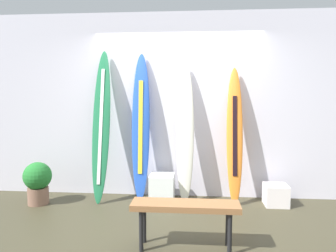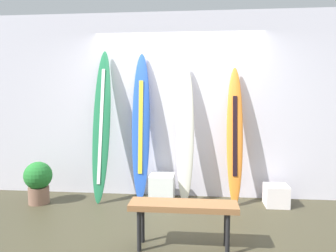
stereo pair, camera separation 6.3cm
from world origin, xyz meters
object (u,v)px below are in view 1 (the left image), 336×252
(display_block_center, at_px, (276,195))
(potted_plant, at_px, (38,181))
(surfboard_cobalt, at_px, (141,128))
(display_block_left, at_px, (162,189))
(bench, at_px, (185,209))
(surfboard_sunset, at_px, (235,136))
(surfboard_ivory, at_px, (185,133))
(surfboard_emerald, at_px, (101,127))

(display_block_center, relative_size, potted_plant, 0.52)
(surfboard_cobalt, height_order, display_block_left, surfboard_cobalt)
(potted_plant, bearing_deg, bench, -28.16)
(surfboard_sunset, bearing_deg, surfboard_cobalt, 177.59)
(surfboard_ivory, relative_size, display_block_center, 6.34)
(surfboard_cobalt, bearing_deg, display_block_center, -3.87)
(surfboard_cobalt, distance_m, display_block_center, 2.17)
(surfboard_sunset, bearing_deg, surfboard_ivory, 177.82)
(display_block_center, xyz_separation_m, potted_plant, (-3.40, -0.23, 0.19))
(surfboard_emerald, bearing_deg, potted_plant, -163.45)
(surfboard_sunset, bearing_deg, bench, -114.47)
(surfboard_cobalt, xyz_separation_m, display_block_left, (0.33, -0.15, -0.87))
(surfboard_emerald, distance_m, potted_plant, 1.18)
(display_block_left, bearing_deg, bench, -74.41)
(surfboard_sunset, distance_m, display_block_center, 1.02)
(surfboard_cobalt, xyz_separation_m, display_block_center, (1.96, -0.13, -0.93))
(surfboard_ivory, relative_size, potted_plant, 3.32)
(surfboard_cobalt, distance_m, display_block_left, 0.94)
(display_block_center, bearing_deg, display_block_left, -179.27)
(surfboard_ivory, xyz_separation_m, bench, (0.05, -1.48, -0.59))
(surfboard_ivory, bearing_deg, potted_plant, -171.12)
(surfboard_ivory, bearing_deg, surfboard_cobalt, 177.34)
(surfboard_ivory, bearing_deg, surfboard_emerald, -176.77)
(display_block_left, bearing_deg, surfboard_ivory, 20.29)
(display_block_center, distance_m, potted_plant, 3.41)
(surfboard_ivory, xyz_separation_m, potted_plant, (-2.10, -0.33, -0.67))
(surfboard_cobalt, bearing_deg, bench, -64.85)
(surfboard_emerald, height_order, bench, surfboard_emerald)
(display_block_left, bearing_deg, surfboard_emerald, 176.66)
(surfboard_ivory, height_order, display_block_center, surfboard_ivory)
(surfboard_emerald, bearing_deg, display_block_left, -3.34)
(surfboard_ivory, relative_size, display_block_left, 4.91)
(surfboard_emerald, xyz_separation_m, surfboard_sunset, (1.94, 0.04, -0.11))
(surfboard_ivory, bearing_deg, display_block_center, -4.48)
(display_block_left, bearing_deg, surfboard_sunset, 5.22)
(potted_plant, height_order, bench, potted_plant)
(display_block_left, relative_size, potted_plant, 0.68)
(surfboard_ivory, bearing_deg, display_block_left, -159.71)
(display_block_left, distance_m, bench, 1.43)
(bench, bearing_deg, display_block_center, 47.86)
(surfboard_cobalt, xyz_separation_m, surfboard_sunset, (1.37, -0.06, -0.09))
(surfboard_ivory, height_order, potted_plant, surfboard_ivory)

